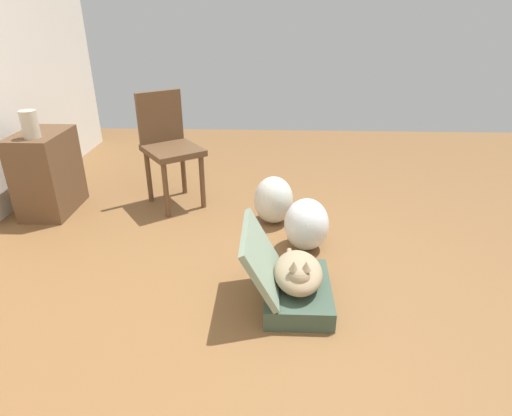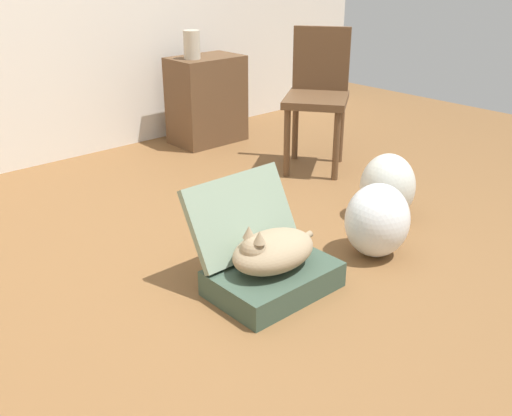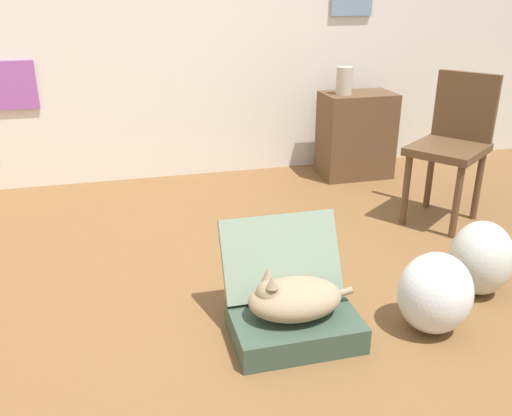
{
  "view_description": "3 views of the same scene",
  "coord_description": "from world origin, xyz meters",
  "px_view_note": "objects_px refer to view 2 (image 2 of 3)",
  "views": [
    {
      "loc": [
        -2.1,
        -0.02,
        1.6
      ],
      "look_at": [
        0.31,
        0.08,
        0.45
      ],
      "focal_mm": 29.92,
      "sensor_mm": 36.0,
      "label": 1
    },
    {
      "loc": [
        -1.6,
        -1.82,
        1.41
      ],
      "look_at": [
        0.01,
        -0.02,
        0.35
      ],
      "focal_mm": 40.74,
      "sensor_mm": 36.0,
      "label": 2
    },
    {
      "loc": [
        -0.7,
        -2.1,
        1.46
      ],
      "look_at": [
        -0.05,
        0.41,
        0.4
      ],
      "focal_mm": 38.05,
      "sensor_mm": 36.0,
      "label": 3
    }
  ],
  "objects_px": {
    "suitcase_base": "(273,279)",
    "vase_tall": "(192,45)",
    "side_table": "(207,100)",
    "plastic_bag_white": "(377,220)",
    "plastic_bag_clear": "(387,187)",
    "chair": "(318,92)",
    "cat": "(272,251)"
  },
  "relations": [
    {
      "from": "suitcase_base",
      "to": "vase_tall",
      "type": "distance_m",
      "value": 2.37
    },
    {
      "from": "side_table",
      "to": "vase_tall",
      "type": "xyz_separation_m",
      "value": [
        -0.14,
        -0.03,
        0.44
      ]
    },
    {
      "from": "plastic_bag_white",
      "to": "plastic_bag_clear",
      "type": "xyz_separation_m",
      "value": [
        0.4,
        0.24,
        0.0
      ]
    },
    {
      "from": "suitcase_base",
      "to": "plastic_bag_white",
      "type": "bearing_deg",
      "value": -8.18
    },
    {
      "from": "plastic_bag_white",
      "to": "chair",
      "type": "distance_m",
      "value": 1.41
    },
    {
      "from": "suitcase_base",
      "to": "chair",
      "type": "xyz_separation_m",
      "value": [
        1.4,
        1.04,
        0.47
      ]
    },
    {
      "from": "plastic_bag_clear",
      "to": "vase_tall",
      "type": "relative_size",
      "value": 1.85
    },
    {
      "from": "vase_tall",
      "to": "chair",
      "type": "height_order",
      "value": "chair"
    },
    {
      "from": "vase_tall",
      "to": "chair",
      "type": "bearing_deg",
      "value": -69.38
    },
    {
      "from": "side_table",
      "to": "chair",
      "type": "relative_size",
      "value": 0.71
    },
    {
      "from": "plastic_bag_white",
      "to": "chair",
      "type": "xyz_separation_m",
      "value": [
        0.77,
        1.13,
        0.34
      ]
    },
    {
      "from": "suitcase_base",
      "to": "cat",
      "type": "height_order",
      "value": "cat"
    },
    {
      "from": "cat",
      "to": "chair",
      "type": "bearing_deg",
      "value": 36.52
    },
    {
      "from": "side_table",
      "to": "chair",
      "type": "bearing_deg",
      "value": -77.41
    },
    {
      "from": "cat",
      "to": "vase_tall",
      "type": "xyz_separation_m",
      "value": [
        1.05,
        2.0,
        0.58
      ]
    },
    {
      "from": "suitcase_base",
      "to": "chair",
      "type": "relative_size",
      "value": 0.58
    },
    {
      "from": "cat",
      "to": "chair",
      "type": "relative_size",
      "value": 0.52
    },
    {
      "from": "vase_tall",
      "to": "side_table",
      "type": "bearing_deg",
      "value": 10.65
    },
    {
      "from": "plastic_bag_clear",
      "to": "side_table",
      "type": "xyz_separation_m",
      "value": [
        0.15,
        1.88,
        0.15
      ]
    },
    {
      "from": "plastic_bag_clear",
      "to": "chair",
      "type": "distance_m",
      "value": 1.03
    },
    {
      "from": "plastic_bag_white",
      "to": "plastic_bag_clear",
      "type": "relative_size",
      "value": 0.98
    },
    {
      "from": "plastic_bag_clear",
      "to": "chair",
      "type": "height_order",
      "value": "chair"
    },
    {
      "from": "cat",
      "to": "side_table",
      "type": "height_order",
      "value": "side_table"
    },
    {
      "from": "suitcase_base",
      "to": "chair",
      "type": "distance_m",
      "value": 1.81
    },
    {
      "from": "side_table",
      "to": "suitcase_base",
      "type": "bearing_deg",
      "value": -120.19
    },
    {
      "from": "plastic_bag_clear",
      "to": "side_table",
      "type": "bearing_deg",
      "value": 85.45
    },
    {
      "from": "plastic_bag_white",
      "to": "vase_tall",
      "type": "xyz_separation_m",
      "value": [
        0.41,
        2.09,
        0.59
      ]
    },
    {
      "from": "suitcase_base",
      "to": "cat",
      "type": "relative_size",
      "value": 1.12
    },
    {
      "from": "plastic_bag_white",
      "to": "vase_tall",
      "type": "relative_size",
      "value": 1.81
    },
    {
      "from": "plastic_bag_white",
      "to": "side_table",
      "type": "height_order",
      "value": "side_table"
    },
    {
      "from": "plastic_bag_white",
      "to": "side_table",
      "type": "relative_size",
      "value": 0.56
    },
    {
      "from": "cat",
      "to": "vase_tall",
      "type": "relative_size",
      "value": 2.37
    }
  ]
}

